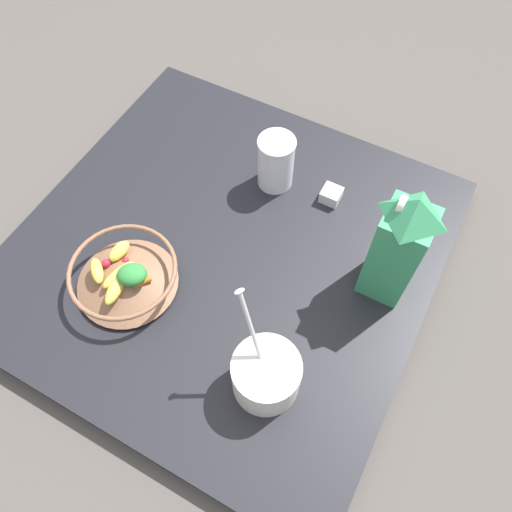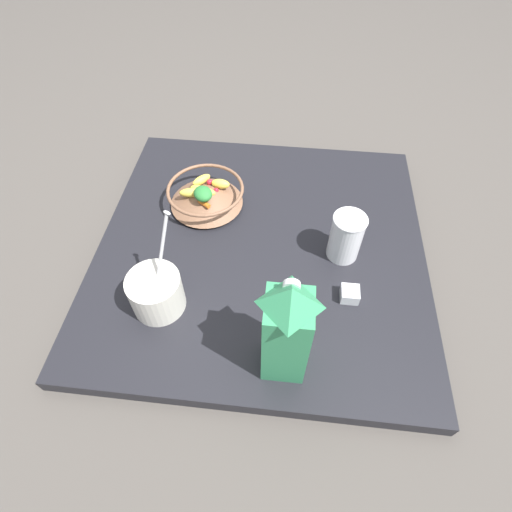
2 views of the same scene
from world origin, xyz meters
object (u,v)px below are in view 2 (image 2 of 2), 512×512
object	(u,v)px
yogurt_tub	(156,291)
spice_jar	(350,294)
milk_carton	(287,331)
drinking_cup	(346,236)
fruit_bowl	(206,195)

from	to	relation	value
yogurt_tub	spice_jar	world-z (taller)	yogurt_tub
yogurt_tub	spice_jar	size ratio (longest dim) A/B	5.75
milk_carton	yogurt_tub	world-z (taller)	milk_carton
milk_carton	drinking_cup	world-z (taller)	milk_carton
milk_carton	fruit_bowl	bearing A→B (deg)	-61.24
drinking_cup	fruit_bowl	bearing A→B (deg)	-20.22
fruit_bowl	milk_carton	size ratio (longest dim) A/B	0.76
drinking_cup	spice_jar	world-z (taller)	drinking_cup
milk_carton	spice_jar	bearing A→B (deg)	-129.19
spice_jar	fruit_bowl	bearing A→B (deg)	-34.81
fruit_bowl	milk_carton	bearing A→B (deg)	118.76
fruit_bowl	milk_carton	world-z (taller)	milk_carton
yogurt_tub	milk_carton	bearing A→B (deg)	159.32
spice_jar	milk_carton	bearing A→B (deg)	50.81
fruit_bowl	drinking_cup	xyz separation A→B (m)	(-0.41, 0.15, 0.03)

